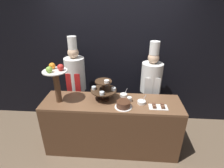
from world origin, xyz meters
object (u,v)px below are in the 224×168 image
at_px(cake_round, 123,104).
at_px(cup_white, 129,99).
at_px(tiered_stand, 104,89).
at_px(chef_center_left, 151,85).
at_px(serving_bowl_near, 142,102).
at_px(cake_square_tray, 158,106).
at_px(serving_bowl_far, 124,95).
at_px(fruit_pedestal, 56,78).
at_px(chef_left, 76,81).

xyz_separation_m(cake_round, cup_white, (0.09, 0.17, -0.01)).
relative_size(tiered_stand, cake_round, 1.57).
bearing_deg(chef_center_left, cake_round, -123.76).
relative_size(cake_round, chef_center_left, 0.15).
relative_size(serving_bowl_near, chef_center_left, 0.09).
relative_size(cake_square_tray, chef_center_left, 0.16).
bearing_deg(tiered_stand, serving_bowl_far, 19.86).
bearing_deg(tiered_stand, cake_square_tray, -12.09).
xyz_separation_m(serving_bowl_near, chef_center_left, (0.21, 0.59, 0.00)).
xyz_separation_m(cup_white, cake_square_tray, (0.41, -0.14, -0.02)).
xyz_separation_m(fruit_pedestal, chef_left, (0.10, 0.62, -0.33)).
relative_size(cake_round, serving_bowl_far, 1.73).
relative_size(serving_bowl_far, chef_center_left, 0.08).
xyz_separation_m(fruit_pedestal, chef_center_left, (1.46, 0.62, -0.37)).
bearing_deg(chef_center_left, tiered_stand, -146.95).
distance_m(fruit_pedestal, chef_center_left, 1.62).
bearing_deg(chef_center_left, serving_bowl_far, -140.12).
relative_size(tiered_stand, serving_bowl_near, 2.68).
xyz_separation_m(tiered_stand, chef_left, (-0.57, 0.51, -0.13)).
height_order(serving_bowl_near, chef_left, chef_left).
bearing_deg(cup_white, serving_bowl_near, -14.86).
bearing_deg(chef_center_left, serving_bowl_near, -109.31).
distance_m(tiered_stand, chef_center_left, 0.95).
xyz_separation_m(fruit_pedestal, cake_round, (0.98, -0.09, -0.34)).
xyz_separation_m(tiered_stand, serving_bowl_far, (0.31, 0.11, -0.16)).
bearing_deg(fruit_pedestal, chef_left, 81.04).
distance_m(tiered_stand, fruit_pedestal, 0.71).
distance_m(fruit_pedestal, serving_bowl_near, 1.30).
height_order(tiered_stand, chef_center_left, chef_center_left).
bearing_deg(cake_round, cup_white, 62.54).
relative_size(tiered_stand, cake_square_tray, 1.48).
xyz_separation_m(serving_bowl_near, chef_left, (-1.15, 0.59, 0.03)).
distance_m(cake_round, cup_white, 0.19).
height_order(tiered_stand, cup_white, tiered_stand).
height_order(serving_bowl_far, chef_center_left, chef_center_left).
relative_size(fruit_pedestal, chef_left, 0.34).
xyz_separation_m(cup_white, chef_center_left, (0.39, 0.55, -0.01)).
height_order(fruit_pedestal, cup_white, fruit_pedestal).
bearing_deg(chef_left, serving_bowl_far, -24.40).
distance_m(cake_square_tray, serving_bowl_near, 0.25).
height_order(cake_square_tray, chef_left, chef_left).
distance_m(tiered_stand, cup_white, 0.42).
distance_m(serving_bowl_near, serving_bowl_far, 0.33).
bearing_deg(serving_bowl_far, serving_bowl_near, -35.95).
relative_size(fruit_pedestal, cake_square_tray, 2.24).
bearing_deg(fruit_pedestal, serving_bowl_near, 1.23).
bearing_deg(cake_square_tray, tiered_stand, 167.91).
xyz_separation_m(serving_bowl_far, chef_left, (-0.88, 0.40, 0.03)).
xyz_separation_m(fruit_pedestal, serving_bowl_far, (0.98, 0.22, -0.37)).
relative_size(serving_bowl_far, chef_left, 0.08).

